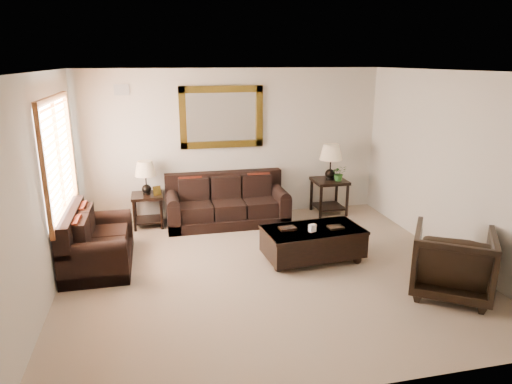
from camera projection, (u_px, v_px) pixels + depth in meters
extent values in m
cube|color=#87735D|center=(266.00, 270.00, 6.38)|extent=(5.50, 5.00, 0.01)
cube|color=white|center=(267.00, 71.00, 5.63)|extent=(5.50, 5.00, 0.01)
cube|color=beige|center=(234.00, 144.00, 8.35)|extent=(5.50, 0.01, 2.70)
cube|color=beige|center=(342.00, 252.00, 3.66)|extent=(5.50, 0.01, 2.70)
cube|color=beige|center=(43.00, 190.00, 5.42)|extent=(0.01, 5.00, 2.70)
cube|color=beige|center=(451.00, 167.00, 6.59)|extent=(0.01, 5.00, 2.70)
cube|color=white|center=(56.00, 158.00, 6.21)|extent=(0.01, 1.80, 1.50)
cube|color=brown|center=(52.00, 99.00, 6.00)|extent=(0.06, 1.96, 0.08)
cube|color=brown|center=(66.00, 212.00, 6.44)|extent=(0.06, 1.96, 0.08)
cube|color=brown|center=(44.00, 174.00, 5.34)|extent=(0.06, 0.08, 1.50)
cube|color=brown|center=(70.00, 146.00, 7.10)|extent=(0.06, 0.08, 1.50)
cube|color=brown|center=(59.00, 158.00, 6.22)|extent=(0.05, 0.05, 1.50)
cube|color=#442F0D|center=(222.00, 117.00, 8.13)|extent=(1.50, 0.06, 1.10)
cube|color=white|center=(222.00, 117.00, 8.15)|extent=(1.26, 0.01, 0.86)
cube|color=#999999|center=(122.00, 90.00, 7.65)|extent=(0.25, 0.02, 0.18)
cube|color=black|center=(227.00, 219.00, 8.20)|extent=(2.13, 0.92, 0.17)
cube|color=black|center=(224.00, 183.00, 8.38)|extent=(2.13, 0.21, 0.44)
cube|color=black|center=(195.00, 210.00, 8.00)|extent=(0.55, 0.76, 0.26)
cube|color=black|center=(227.00, 207.00, 8.13)|extent=(0.55, 0.76, 0.26)
cube|color=black|center=(258.00, 205.00, 8.25)|extent=(0.55, 0.76, 0.26)
cube|color=black|center=(173.00, 213.00, 7.95)|extent=(0.21, 0.92, 0.51)
cylinder|color=black|center=(172.00, 199.00, 7.88)|extent=(0.21, 0.90, 0.21)
cube|color=black|center=(279.00, 206.00, 8.36)|extent=(0.21, 0.92, 0.51)
cylinder|color=black|center=(279.00, 193.00, 8.29)|extent=(0.21, 0.90, 0.21)
cube|color=maroon|center=(191.00, 188.00, 8.08)|extent=(0.41, 0.18, 0.42)
cube|color=maroon|center=(259.00, 184.00, 8.34)|extent=(0.41, 0.18, 0.42)
cube|color=black|center=(100.00, 259.00, 6.54)|extent=(0.89, 1.50, 0.17)
cube|color=black|center=(70.00, 225.00, 6.32)|extent=(0.21, 1.50, 0.42)
cube|color=black|center=(98.00, 253.00, 6.23)|extent=(0.73, 0.52, 0.25)
cube|color=black|center=(102.00, 238.00, 6.74)|extent=(0.73, 0.52, 0.25)
cube|color=black|center=(94.00, 268.00, 5.89)|extent=(0.89, 0.21, 0.50)
cylinder|color=black|center=(92.00, 250.00, 5.82)|extent=(0.87, 0.21, 0.21)
cube|color=black|center=(103.00, 232.00, 7.10)|extent=(0.89, 0.21, 0.50)
cylinder|color=black|center=(102.00, 217.00, 7.03)|extent=(0.87, 0.21, 0.21)
cube|color=maroon|center=(80.00, 233.00, 6.06)|extent=(0.17, 0.39, 0.40)
cube|color=maroon|center=(86.00, 217.00, 6.65)|extent=(0.17, 0.39, 0.40)
cube|color=black|center=(147.00, 196.00, 7.94)|extent=(0.53, 0.53, 0.05)
cube|color=black|center=(149.00, 220.00, 8.07)|extent=(0.45, 0.45, 0.03)
cylinder|color=black|center=(134.00, 217.00, 7.76)|extent=(0.05, 0.05, 0.53)
cylinder|color=black|center=(162.00, 215.00, 7.86)|extent=(0.05, 0.05, 0.53)
cylinder|color=black|center=(135.00, 208.00, 8.19)|extent=(0.05, 0.05, 0.53)
cylinder|color=black|center=(161.00, 207.00, 8.29)|extent=(0.05, 0.05, 0.53)
sphere|color=black|center=(147.00, 189.00, 7.91)|extent=(0.16, 0.16, 0.16)
cylinder|color=black|center=(146.00, 179.00, 7.86)|extent=(0.02, 0.02, 0.35)
cone|color=beige|center=(145.00, 168.00, 7.81)|extent=(0.37, 0.37, 0.25)
cube|color=#442F0D|center=(157.00, 191.00, 7.86)|extent=(0.15, 0.10, 0.17)
cube|color=black|center=(330.00, 181.00, 8.60)|extent=(0.61, 0.61, 0.06)
cube|color=black|center=(328.00, 206.00, 8.74)|extent=(0.52, 0.52, 0.03)
cylinder|color=black|center=(321.00, 203.00, 8.39)|extent=(0.06, 0.06, 0.61)
cylinder|color=black|center=(347.00, 201.00, 8.50)|extent=(0.06, 0.06, 0.61)
cylinder|color=black|center=(311.00, 195.00, 8.88)|extent=(0.06, 0.06, 0.61)
cylinder|color=black|center=(336.00, 193.00, 8.99)|extent=(0.06, 0.06, 0.61)
sphere|color=black|center=(330.00, 174.00, 8.56)|extent=(0.19, 0.19, 0.19)
cylinder|color=black|center=(330.00, 164.00, 8.51)|extent=(0.03, 0.03, 0.40)
cone|color=beige|center=(331.00, 152.00, 8.44)|extent=(0.42, 0.42, 0.29)
sphere|color=black|center=(279.00, 268.00, 6.35)|extent=(0.13, 0.13, 0.13)
sphere|color=black|center=(357.00, 260.00, 6.60)|extent=(0.13, 0.13, 0.13)
sphere|color=black|center=(269.00, 252.00, 6.85)|extent=(0.13, 0.13, 0.13)
sphere|color=black|center=(342.00, 246.00, 7.10)|extent=(0.13, 0.13, 0.13)
cube|color=black|center=(313.00, 241.00, 6.66)|extent=(1.46, 0.87, 0.39)
cube|color=black|center=(313.00, 230.00, 6.61)|extent=(1.49, 0.89, 0.04)
cube|color=black|center=(287.00, 228.00, 6.57)|extent=(0.25, 0.18, 0.03)
cube|color=black|center=(336.00, 227.00, 6.62)|extent=(0.23, 0.17, 0.03)
cube|color=white|center=(312.00, 228.00, 6.48)|extent=(0.11, 0.09, 0.11)
imported|color=black|center=(452.00, 259.00, 5.63)|extent=(1.24, 1.23, 0.94)
imported|color=#25531C|center=(339.00, 175.00, 8.49)|extent=(0.28, 0.31, 0.23)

